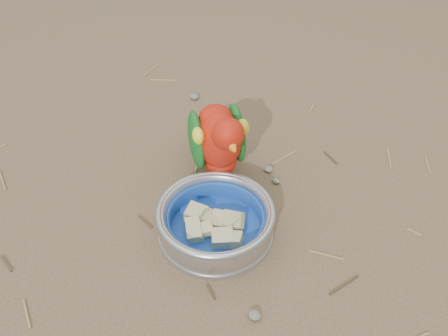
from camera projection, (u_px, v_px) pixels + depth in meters
The scene contains 6 objects.
ground at pixel (180, 212), 0.91m from camera, with size 60.00×60.00×0.00m, color brown.
food_bowl at pixel (216, 231), 0.87m from camera, with size 0.20×0.20×0.02m, color #B2B2BA.
bowl_wall at pixel (216, 219), 0.85m from camera, with size 0.20×0.20×0.04m, color #B2B2BA, non-canonical shape.
fruit_wedges at pixel (216, 222), 0.85m from camera, with size 0.12×0.12×0.03m, color tan, non-canonical shape.
lory_parrot at pixel (219, 146), 0.92m from camera, with size 0.10×0.22×0.18m, color red, non-canonical shape.
ground_debris at pixel (186, 178), 0.98m from camera, with size 0.90×0.80×0.01m, color olive, non-canonical shape.
Camera 1 is at (0.43, -0.47, 0.66)m, focal length 40.00 mm.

